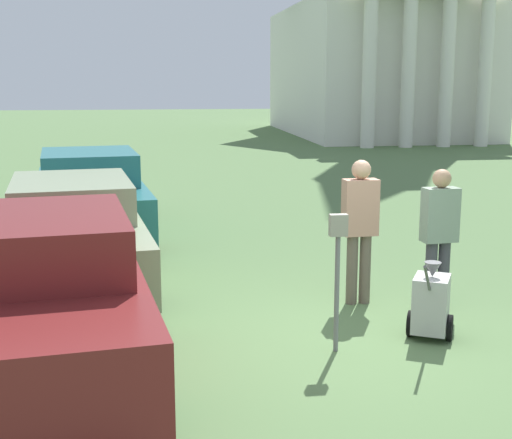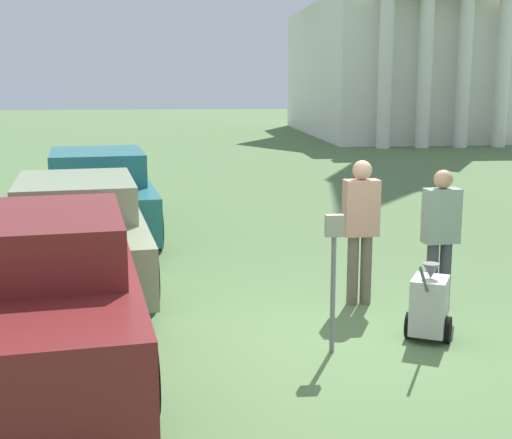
% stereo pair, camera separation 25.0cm
% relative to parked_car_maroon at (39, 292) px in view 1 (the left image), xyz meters
% --- Properties ---
extents(ground_plane, '(120.00, 120.00, 0.00)m').
position_rel_parked_car_maroon_xyz_m(ground_plane, '(3.19, 0.06, -0.70)').
color(ground_plane, '#517042').
extents(parked_car_maroon, '(2.52, 5.11, 1.51)m').
position_rel_parked_car_maroon_xyz_m(parked_car_maroon, '(0.00, 0.00, 0.00)').
color(parked_car_maroon, maroon).
rests_on(parked_car_maroon, ground_plane).
extents(parked_car_sage, '(2.39, 5.31, 1.42)m').
position_rel_parked_car_maroon_xyz_m(parked_car_sage, '(0.00, 3.08, -0.03)').
color(parked_car_sage, gray).
rests_on(parked_car_sage, ground_plane).
extents(parked_car_teal, '(2.39, 4.97, 1.51)m').
position_rel_parked_car_maroon_xyz_m(parked_car_teal, '(-0.00, 5.95, 0.00)').
color(parked_car_teal, '#23666B').
rests_on(parked_car_teal, ground_plane).
extents(parking_meter, '(0.18, 0.09, 1.43)m').
position_rel_parked_car_maroon_xyz_m(parking_meter, '(2.95, -0.17, 0.29)').
color(parking_meter, slate).
rests_on(parking_meter, ground_plane).
extents(person_worker, '(0.43, 0.24, 1.79)m').
position_rel_parked_car_maroon_xyz_m(person_worker, '(3.63, 1.35, 0.33)').
color(person_worker, '#665B4C').
rests_on(person_worker, ground_plane).
extents(person_supervisor, '(0.44, 0.26, 1.70)m').
position_rel_parked_car_maroon_xyz_m(person_supervisor, '(4.53, 1.05, 0.27)').
color(person_supervisor, '#3F3F47').
rests_on(person_supervisor, ground_plane).
extents(equipment_cart, '(0.65, 0.96, 1.00)m').
position_rel_parked_car_maroon_xyz_m(equipment_cart, '(4.05, 0.05, -0.32)').
color(equipment_cart, '#B2B2AD').
rests_on(equipment_cart, ground_plane).
extents(church, '(8.31, 15.05, 24.77)m').
position_rel_parked_car_maroon_xyz_m(church, '(12.21, 28.17, 5.37)').
color(church, silver).
rests_on(church, ground_plane).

